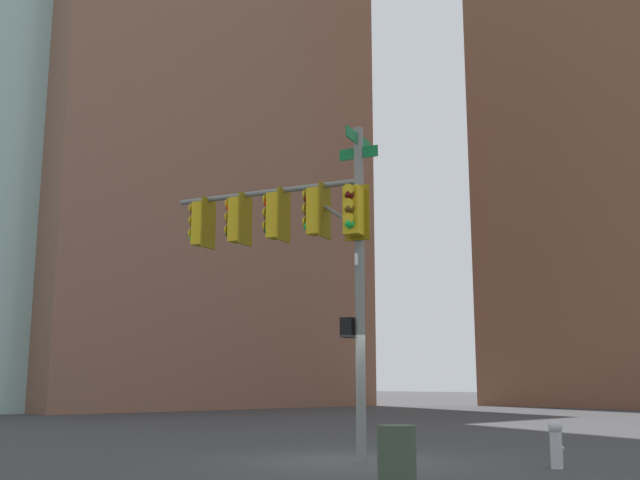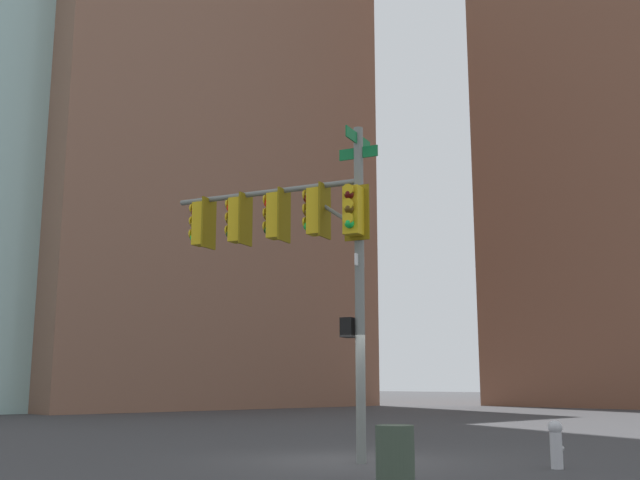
% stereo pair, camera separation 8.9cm
% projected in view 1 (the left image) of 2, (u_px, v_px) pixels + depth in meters
% --- Properties ---
extents(ground_plane, '(200.00, 200.00, 0.00)m').
position_uv_depth(ground_plane, '(352.00, 461.00, 15.37)').
color(ground_plane, '#38383A').
extents(signal_pole_assembly, '(2.26, 4.64, 6.86)m').
position_uv_depth(signal_pole_assembly, '(295.00, 232.00, 16.36)').
color(signal_pole_assembly, slate).
rests_on(signal_pole_assembly, ground_plane).
extents(fire_hydrant, '(0.34, 0.26, 0.87)m').
position_uv_depth(fire_hydrant, '(556.00, 442.00, 14.04)').
color(fire_hydrant, '#B2B2B7').
rests_on(fire_hydrant, ground_plane).
extents(litter_bin, '(0.56, 0.56, 0.95)m').
position_uv_depth(litter_bin, '(397.00, 459.00, 10.93)').
color(litter_bin, '#384738').
rests_on(litter_bin, ground_plane).
extents(building_brick_midblock, '(23.74, 15.14, 33.99)m').
position_uv_depth(building_brick_midblock, '(179.00, 159.00, 53.50)').
color(building_brick_midblock, '#845B47').
rests_on(building_brick_midblock, ground_plane).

